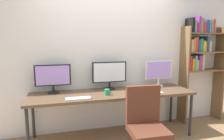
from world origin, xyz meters
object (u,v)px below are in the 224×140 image
at_px(bookshelf, 200,54).
at_px(monitor_left, 53,77).
at_px(monitor_right, 159,72).
at_px(keyboard_right, 152,93).
at_px(office_chair, 146,134).
at_px(keyboard_left, 78,99).
at_px(coffee_mug, 107,92).
at_px(monitor_center, 109,74).
at_px(computer_mouse, 135,94).
at_px(desk, 113,95).

bearing_deg(bookshelf, monitor_left, -179.60).
xyz_separation_m(monitor_right, keyboard_right, (-0.34, -0.44, -0.25)).
height_order(office_chair, monitor_left, monitor_left).
bearing_deg(office_chair, keyboard_left, 142.72).
relative_size(office_chair, coffee_mug, 9.34).
distance_m(monitor_center, computer_mouse, 0.58).
relative_size(monitor_left, monitor_center, 0.94).
relative_size(keyboard_left, coffee_mug, 3.28).
relative_size(office_chair, monitor_left, 1.82).
bearing_deg(bookshelf, coffee_mug, -169.32).
distance_m(monitor_right, keyboard_right, 0.61).
height_order(bookshelf, monitor_right, bookshelf).
relative_size(monitor_right, coffee_mug, 4.76).
bearing_deg(desk, computer_mouse, -38.15).
bearing_deg(monitor_left, office_chair, -42.84).
xyz_separation_m(monitor_left, monitor_center, (0.90, 0.00, 0.01)).
bearing_deg(keyboard_left, bookshelf, 11.28).
height_order(desk, office_chair, office_chair).
xyz_separation_m(office_chair, coffee_mug, (-0.33, 0.69, 0.38)).
height_order(office_chair, keyboard_right, office_chair).
relative_size(monitor_left, coffee_mug, 5.12).
bearing_deg(keyboard_left, monitor_center, 38.30).
bearing_deg(computer_mouse, coffee_mug, 165.77).
distance_m(monitor_left, monitor_center, 0.90).
xyz_separation_m(keyboard_left, coffee_mug, (0.44, 0.11, 0.04)).
xyz_separation_m(office_chair, keyboard_left, (-0.77, 0.58, 0.35)).
relative_size(bookshelf, monitor_center, 3.41).
height_order(monitor_center, monitor_right, monitor_center).
distance_m(office_chair, computer_mouse, 0.69).
xyz_separation_m(bookshelf, keyboard_left, (-2.31, -0.46, -0.54)).
bearing_deg(keyboard_right, monitor_center, 141.70).
xyz_separation_m(computer_mouse, coffee_mug, (-0.41, 0.10, 0.03)).
distance_m(monitor_left, monitor_right, 1.80).
height_order(bookshelf, keyboard_left, bookshelf).
height_order(office_chair, monitor_center, monitor_center).
xyz_separation_m(desk, office_chair, (0.21, -0.81, -0.29)).
distance_m(office_chair, monitor_left, 1.62).
distance_m(bookshelf, keyboard_left, 2.42).
distance_m(monitor_right, coffee_mug, 1.10).
relative_size(desk, computer_mouse, 26.67).
distance_m(bookshelf, monitor_left, 2.67).
relative_size(monitor_left, keyboard_right, 1.57).
distance_m(bookshelf, office_chair, 2.07).
relative_size(bookshelf, coffee_mug, 18.62).
height_order(keyboard_left, computer_mouse, computer_mouse).
xyz_separation_m(bookshelf, monitor_right, (-0.85, -0.02, -0.29)).
xyz_separation_m(desk, computer_mouse, (0.29, -0.23, 0.06)).
bearing_deg(keyboard_left, keyboard_right, 0.00).
relative_size(desk, coffee_mug, 24.16).
relative_size(bookshelf, keyboard_right, 5.71).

